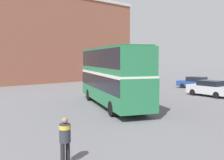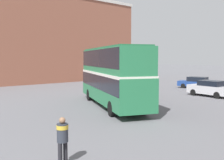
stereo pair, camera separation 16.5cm
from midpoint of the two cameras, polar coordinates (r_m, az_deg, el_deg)
The scene contains 6 objects.
ground_plane at distance 20.47m, azimuth 1.66°, elevation -6.28°, with size 240.00×240.00×0.00m, color slate.
building_row_left at distance 46.94m, azimuth -17.99°, elevation 8.56°, with size 12.27×36.98×14.45m.
double_decker_bus at distance 21.27m, azimuth -0.22°, elevation 1.59°, with size 11.48×6.85×4.78m.
pedestrian_foreground at distance 9.92m, azimuth -10.68°, elevation -11.87°, with size 0.53×0.53×1.77m.
parked_car_kerb_near at distance 28.78m, azimuth 20.22°, elevation -1.70°, with size 4.48×2.02×1.64m.
parked_car_kerb_far at distance 35.98m, azimuth 17.58°, elevation -0.52°, with size 4.74×2.64×1.51m.
Camera 1 is at (14.75, -13.65, 3.91)m, focal length 42.00 mm.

